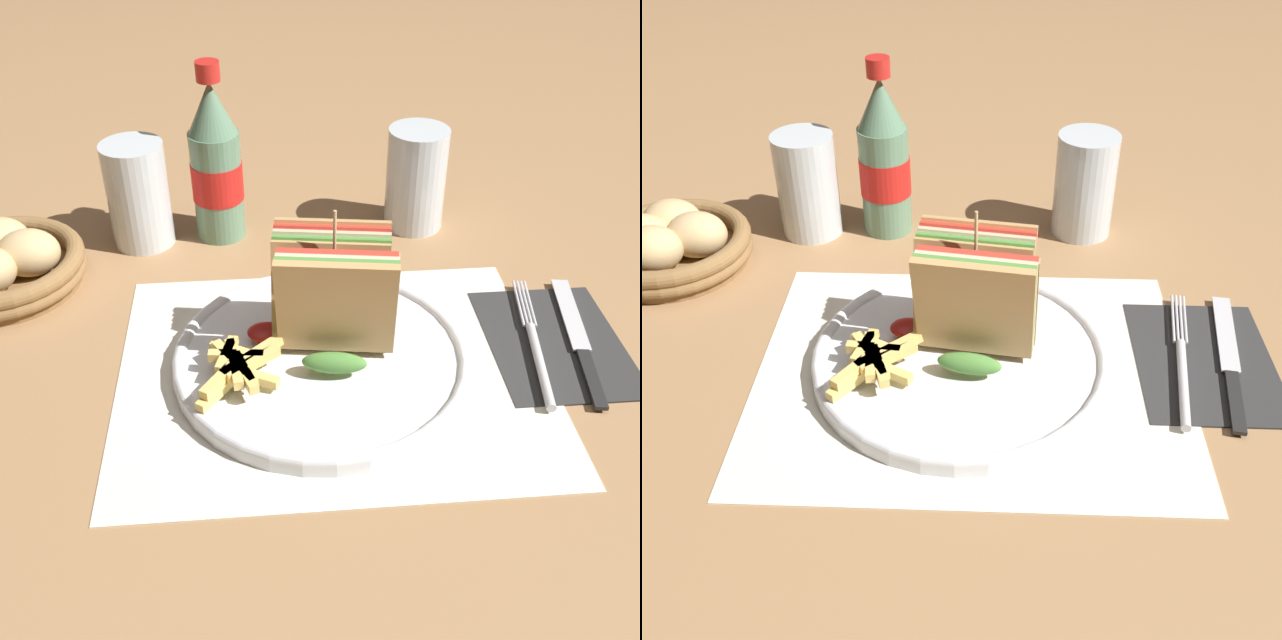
{
  "view_description": "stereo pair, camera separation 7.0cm",
  "coord_description": "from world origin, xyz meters",
  "views": [
    {
      "loc": [
        -0.04,
        -0.56,
        0.47
      ],
      "look_at": [
        0.01,
        0.01,
        0.04
      ],
      "focal_mm": 42.0,
      "sensor_mm": 36.0,
      "label": 1
    },
    {
      "loc": [
        0.03,
        -0.56,
        0.47
      ],
      "look_at": [
        0.01,
        0.01,
        0.04
      ],
      "focal_mm": 42.0,
      "sensor_mm": 36.0,
      "label": 2
    }
  ],
  "objects": [
    {
      "name": "placemat",
      "position": [
        0.02,
        -0.02,
        0.0
      ],
      "size": [
        0.41,
        0.33,
        0.0
      ],
      "color": "silver",
      "rests_on": "ground_plane"
    },
    {
      "name": "fries_pile",
      "position": [
        -0.07,
        -0.04,
        0.03
      ],
      "size": [
        0.08,
        0.09,
        0.02
      ],
      "color": "#E5C166",
      "rests_on": "plate_main"
    },
    {
      "name": "bread_basket",
      "position": [
        -0.33,
        0.15,
        0.03
      ],
      "size": [
        0.18,
        0.18,
        0.06
      ],
      "color": "olive",
      "rests_on": "ground_plane"
    },
    {
      "name": "glass_far",
      "position": [
        -0.18,
        0.23,
        0.05
      ],
      "size": [
        0.07,
        0.07,
        0.12
      ],
      "color": "silver",
      "rests_on": "ground_plane"
    },
    {
      "name": "knife",
      "position": [
        0.27,
        -0.0,
        0.01
      ],
      "size": [
        0.05,
        0.2,
        0.0
      ],
      "rotation": [
        0.0,
        0.0,
        -0.15
      ],
      "color": "black",
      "rests_on": "napkin"
    },
    {
      "name": "coke_bottle_near",
      "position": [
        -0.09,
        0.24,
        0.09
      ],
      "size": [
        0.06,
        0.06,
        0.21
      ],
      "color": "slate",
      "rests_on": "ground_plane"
    },
    {
      "name": "ketchup_blob",
      "position": [
        -0.04,
        0.01,
        0.03
      ],
      "size": [
        0.04,
        0.03,
        0.01
      ],
      "color": "maroon",
      "rests_on": "plate_main"
    },
    {
      "name": "napkin",
      "position": [
        0.25,
        -0.0,
        0.0
      ],
      "size": [
        0.13,
        0.18,
        0.0
      ],
      "color": "#2D2D2D",
      "rests_on": "ground_plane"
    },
    {
      "name": "fork",
      "position": [
        0.22,
        -0.02,
        0.01
      ],
      "size": [
        0.04,
        0.2,
        0.01
      ],
      "rotation": [
        0.0,
        0.0,
        -0.15
      ],
      "color": "silver",
      "rests_on": "napkin"
    },
    {
      "name": "glass_near",
      "position": [
        0.15,
        0.25,
        0.05
      ],
      "size": [
        0.07,
        0.07,
        0.12
      ],
      "color": "silver",
      "rests_on": "ground_plane"
    },
    {
      "name": "plate_main",
      "position": [
        0.01,
        -0.01,
        0.01
      ],
      "size": [
        0.28,
        0.28,
        0.02
      ],
      "color": "white",
      "rests_on": "ground_plane"
    },
    {
      "name": "ground_plane",
      "position": [
        0.0,
        0.0,
        0.0
      ],
      "size": [
        4.0,
        4.0,
        0.0
      ],
      "primitive_type": "plane",
      "color": "#9E754C"
    },
    {
      "name": "club_sandwich",
      "position": [
        0.02,
        -0.0,
        0.07
      ],
      "size": [
        0.12,
        0.11,
        0.14
      ],
      "color": "tan",
      "rests_on": "plate_main"
    }
  ]
}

